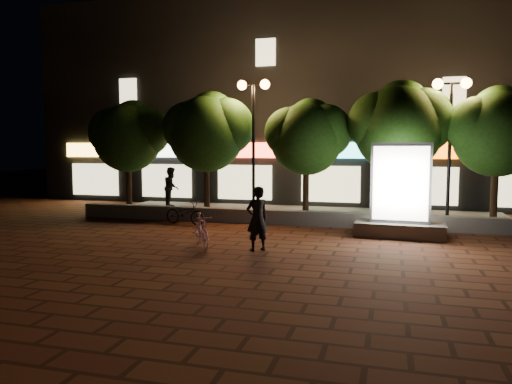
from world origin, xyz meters
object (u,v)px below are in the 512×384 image
(tree_left, at_px, (208,129))
(scooter_pink, at_px, (201,230))
(tree_far_left, at_px, (129,134))
(tree_far_right, at_px, (499,128))
(scooter_parked, at_px, (185,213))
(street_lamp_right, at_px, (451,113))
(tree_right, at_px, (400,124))
(street_lamp_left, at_px, (253,113))
(tree_mid, at_px, (308,134))
(rider, at_px, (257,219))
(pedestrian, at_px, (172,187))
(ad_kiosk, at_px, (400,199))

(tree_left, xyz_separation_m, scooter_pink, (2.09, -5.94, -2.98))
(tree_far_left, distance_m, tree_far_right, 14.00)
(tree_far_left, xyz_separation_m, scooter_parked, (3.56, -2.46, -2.87))
(tree_left, height_order, street_lamp_right, street_lamp_right)
(tree_right, height_order, street_lamp_left, street_lamp_left)
(tree_right, height_order, tree_far_right, tree_right)
(street_lamp_left, bearing_deg, tree_left, 172.30)
(tree_mid, relative_size, rider, 2.63)
(tree_left, distance_m, rider, 7.47)
(street_lamp_left, xyz_separation_m, scooter_parked, (-1.89, -2.20, -3.60))
(pedestrian, bearing_deg, street_lamp_right, -115.43)
(tree_mid, height_order, scooter_pink, tree_mid)
(tree_far_left, height_order, street_lamp_right, street_lamp_right)
(tree_far_left, relative_size, street_lamp_right, 0.93)
(tree_mid, xyz_separation_m, scooter_pink, (-1.91, -5.94, -2.75))
(street_lamp_left, bearing_deg, tree_right, 2.81)
(tree_mid, xyz_separation_m, pedestrian, (-6.42, 1.67, -2.25))
(rider, bearing_deg, pedestrian, -94.50)
(ad_kiosk, bearing_deg, pedestrian, 155.40)
(tree_right, distance_m, tree_far_right, 3.20)
(tree_right, xyz_separation_m, pedestrian, (-9.73, 1.67, -2.60))
(tree_mid, height_order, street_lamp_right, street_lamp_right)
(street_lamp_right, bearing_deg, street_lamp_left, 180.00)
(scooter_pink, bearing_deg, tree_left, 74.94)
(rider, xyz_separation_m, pedestrian, (-6.10, 7.63, 0.11))
(tree_mid, bearing_deg, scooter_pink, -107.78)
(tree_mid, bearing_deg, tree_left, 180.00)
(tree_far_right, distance_m, pedestrian, 13.25)
(tree_left, distance_m, tree_mid, 4.00)
(tree_right, distance_m, scooter_pink, 8.49)
(tree_left, height_order, pedestrian, tree_left)
(tree_right, relative_size, rider, 2.97)
(tree_left, relative_size, tree_mid, 1.09)
(street_lamp_left, distance_m, scooter_pink, 6.71)
(tree_mid, height_order, street_lamp_left, street_lamp_left)
(tree_right, bearing_deg, street_lamp_left, -177.19)
(street_lamp_left, distance_m, pedestrian, 5.67)
(tree_mid, xyz_separation_m, scooter_parked, (-3.94, -2.46, -2.79))
(street_lamp_right, height_order, scooter_parked, street_lamp_right)
(tree_left, bearing_deg, street_lamp_right, -1.68)
(tree_mid, bearing_deg, tree_far_right, 0.00)
(scooter_parked, distance_m, pedestrian, 4.85)
(tree_far_right, bearing_deg, tree_right, 180.00)
(tree_right, distance_m, pedestrian, 10.21)
(tree_far_left, relative_size, tree_far_right, 0.97)
(tree_far_left, bearing_deg, ad_kiosk, -14.49)
(rider, relative_size, scooter_parked, 1.05)
(tree_right, bearing_deg, tree_far_right, -0.00)
(street_lamp_right, bearing_deg, scooter_pink, -140.36)
(scooter_parked, bearing_deg, tree_far_right, -64.08)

